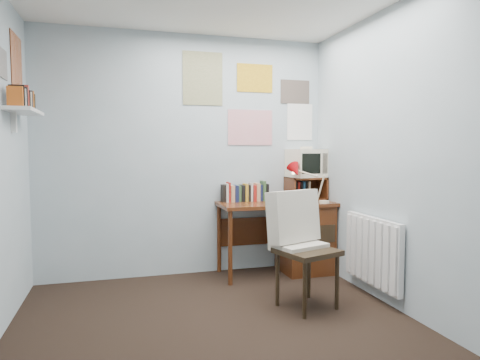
{
  "coord_description": "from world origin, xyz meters",
  "views": [
    {
      "loc": [
        -0.69,
        -2.69,
        1.32
      ],
      "look_at": [
        0.34,
        0.91,
        1.05
      ],
      "focal_mm": 32.0,
      "sensor_mm": 36.0,
      "label": 1
    }
  ],
  "objects_px": {
    "desk": "(299,234)",
    "wall_shelf": "(24,111)",
    "desk_chair": "(307,252)",
    "radiator": "(373,251)",
    "desk_lamp": "(325,185)",
    "crt_tv": "(306,162)",
    "tv_riser": "(306,189)"
  },
  "relations": [
    {
      "from": "desk",
      "to": "wall_shelf",
      "type": "bearing_deg",
      "value": -171.6
    },
    {
      "from": "radiator",
      "to": "crt_tv",
      "type": "bearing_deg",
      "value": 98.6
    },
    {
      "from": "desk_lamp",
      "to": "desk_chair",
      "type": "bearing_deg",
      "value": -110.96
    },
    {
      "from": "desk_chair",
      "to": "wall_shelf",
      "type": "relative_size",
      "value": 1.52
    },
    {
      "from": "desk_lamp",
      "to": "wall_shelf",
      "type": "height_order",
      "value": "wall_shelf"
    },
    {
      "from": "radiator",
      "to": "desk",
      "type": "bearing_deg",
      "value": 107.24
    },
    {
      "from": "desk",
      "to": "tv_riser",
      "type": "xyz_separation_m",
      "value": [
        0.12,
        0.11,
        0.48
      ]
    },
    {
      "from": "desk_lamp",
      "to": "radiator",
      "type": "xyz_separation_m",
      "value": [
        0.11,
        -0.71,
        -0.53
      ]
    },
    {
      "from": "desk_chair",
      "to": "crt_tv",
      "type": "relative_size",
      "value": 2.66
    },
    {
      "from": "desk",
      "to": "wall_shelf",
      "type": "distance_m",
      "value": 2.87
    },
    {
      "from": "desk",
      "to": "crt_tv",
      "type": "distance_m",
      "value": 0.79
    },
    {
      "from": "radiator",
      "to": "desk_chair",
      "type": "bearing_deg",
      "value": -175.09
    },
    {
      "from": "desk",
      "to": "wall_shelf",
      "type": "height_order",
      "value": "wall_shelf"
    },
    {
      "from": "desk",
      "to": "radiator",
      "type": "relative_size",
      "value": 1.5
    },
    {
      "from": "tv_riser",
      "to": "radiator",
      "type": "distance_m",
      "value": 1.15
    },
    {
      "from": "desk_chair",
      "to": "desk_lamp",
      "type": "bearing_deg",
      "value": 36.81
    },
    {
      "from": "tv_riser",
      "to": "desk_lamp",
      "type": "bearing_deg",
      "value": -80.12
    },
    {
      "from": "desk",
      "to": "desk_chair",
      "type": "xyz_separation_m",
      "value": [
        -0.37,
        -0.99,
        0.07
      ]
    },
    {
      "from": "radiator",
      "to": "tv_riser",
      "type": "bearing_deg",
      "value": 99.28
    },
    {
      "from": "desk_lamp",
      "to": "wall_shelf",
      "type": "distance_m",
      "value": 2.83
    },
    {
      "from": "tv_riser",
      "to": "radiator",
      "type": "xyz_separation_m",
      "value": [
        0.17,
        -1.04,
        -0.47
      ]
    },
    {
      "from": "tv_riser",
      "to": "wall_shelf",
      "type": "height_order",
      "value": "wall_shelf"
    },
    {
      "from": "desk",
      "to": "wall_shelf",
      "type": "relative_size",
      "value": 1.94
    },
    {
      "from": "desk_chair",
      "to": "radiator",
      "type": "relative_size",
      "value": 1.18
    },
    {
      "from": "desk_chair",
      "to": "radiator",
      "type": "distance_m",
      "value": 0.66
    },
    {
      "from": "desk_lamp",
      "to": "crt_tv",
      "type": "bearing_deg",
      "value": 112.25
    },
    {
      "from": "desk_lamp",
      "to": "crt_tv",
      "type": "distance_m",
      "value": 0.42
    },
    {
      "from": "crt_tv",
      "to": "wall_shelf",
      "type": "height_order",
      "value": "wall_shelf"
    },
    {
      "from": "desk_lamp",
      "to": "radiator",
      "type": "distance_m",
      "value": 0.89
    },
    {
      "from": "desk_lamp",
      "to": "tv_riser",
      "type": "distance_m",
      "value": 0.34
    },
    {
      "from": "wall_shelf",
      "to": "desk_chair",
      "type": "bearing_deg",
      "value": -15.4
    },
    {
      "from": "desk_lamp",
      "to": "tv_riser",
      "type": "height_order",
      "value": "desk_lamp"
    }
  ]
}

